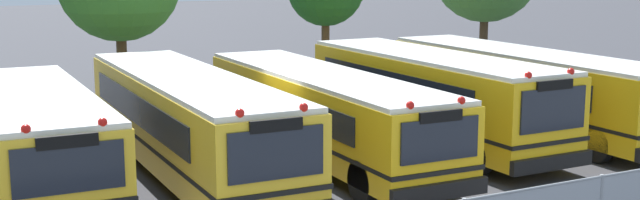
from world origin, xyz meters
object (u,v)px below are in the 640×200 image
at_px(school_bus_1, 37,136).
at_px(school_bus_5, 523,86).
at_px(school_bus_4, 431,94).
at_px(school_bus_3, 322,110).
at_px(school_bus_2, 188,119).

xyz_separation_m(school_bus_1, school_bus_5, (14.87, 0.03, 0.08)).
height_order(school_bus_4, school_bus_5, school_bus_4).
bearing_deg(school_bus_4, school_bus_3, 1.29).
xyz_separation_m(school_bus_2, school_bus_5, (11.22, 0.15, -0.00)).
height_order(school_bus_3, school_bus_5, school_bus_5).
distance_m(school_bus_3, school_bus_5, 7.45).
bearing_deg(school_bus_2, school_bus_5, -178.04).
xyz_separation_m(school_bus_1, school_bus_2, (3.65, -0.12, 0.08)).
relative_size(school_bus_2, school_bus_3, 1.01).
bearing_deg(school_bus_5, school_bus_4, 3.77).
relative_size(school_bus_1, school_bus_2, 0.82).
bearing_deg(school_bus_2, school_bus_3, 178.89).
xyz_separation_m(school_bus_3, school_bus_4, (3.70, 0.10, 0.14)).
xyz_separation_m(school_bus_2, school_bus_3, (3.78, -0.15, -0.08)).
bearing_deg(school_bus_3, school_bus_5, -176.38).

